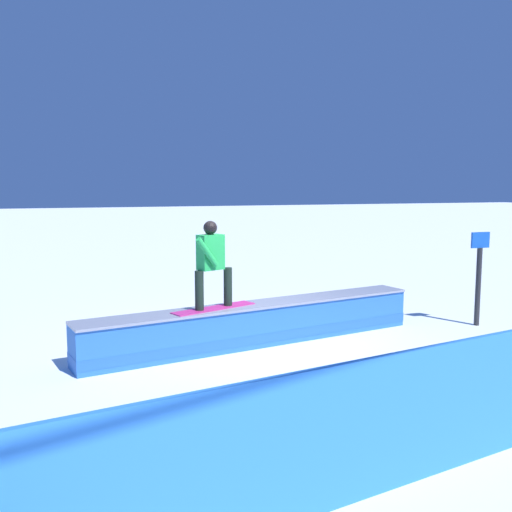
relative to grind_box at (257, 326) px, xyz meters
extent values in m
plane|color=white|center=(0.00, 0.00, -0.32)|extent=(120.00, 120.00, 0.00)
cube|color=blue|center=(0.00, 0.00, 0.01)|extent=(6.17, 1.72, 0.66)
cube|color=blue|center=(0.00, 0.00, -0.15)|extent=(6.18, 1.73, 0.16)
cube|color=#8A90A2|center=(0.00, 0.00, 0.36)|extent=(6.18, 1.77, 0.04)
cube|color=#C72B80|center=(0.80, 0.15, 0.39)|extent=(1.49, 0.80, 0.01)
cylinder|color=black|center=(1.06, 0.25, 0.71)|extent=(0.18, 0.18, 0.63)
cylinder|color=black|center=(0.53, 0.05, 0.71)|extent=(0.18, 0.18, 0.63)
cube|color=green|center=(0.85, 0.17, 1.31)|extent=(0.46, 0.37, 0.56)
sphere|color=black|center=(0.85, 0.17, 1.70)|extent=(0.22, 0.22, 0.22)
cylinder|color=green|center=(0.96, 0.39, 1.34)|extent=(0.41, 0.23, 0.49)
cylinder|color=green|center=(0.82, -0.02, 1.34)|extent=(0.16, 0.13, 0.56)
cube|color=#2D79E2|center=(0.00, 4.76, 0.30)|extent=(10.36, 2.04, 1.25)
cylinder|color=#262628|center=(-4.44, 0.15, 0.43)|extent=(0.10, 0.10, 1.50)
cube|color=blue|center=(-4.44, 0.15, 1.34)|extent=(0.40, 0.04, 0.30)
camera|label=1|loc=(3.18, 9.06, 2.39)|focal=40.60mm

